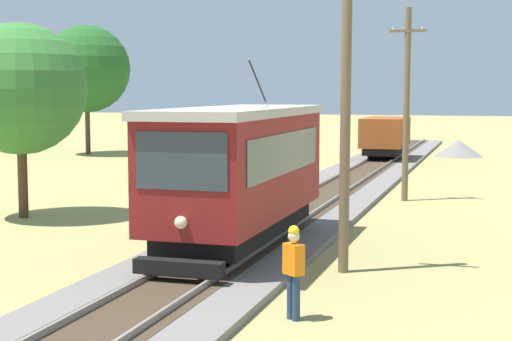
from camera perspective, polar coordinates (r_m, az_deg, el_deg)
The scene contains 8 objects.
red_tram at distance 20.83m, azimuth -1.19°, elevation 0.04°, with size 2.60×8.54×4.79m.
freight_car at distance 48.20m, azimuth 9.22°, elevation 2.48°, with size 2.40×5.20×2.31m.
utility_pole_near_tram at distance 18.66m, azimuth 6.42°, elevation 4.87°, with size 1.40×0.42×7.79m.
utility_pole_mid at distance 31.27m, azimuth 10.70°, elevation 4.81°, with size 1.40×0.45×7.40m.
gravel_pile at distance 52.98m, azimuth 14.26°, elevation 1.55°, with size 3.08×3.08×1.05m, color gray.
track_worker at distance 14.93m, azimuth 2.70°, elevation -6.96°, with size 0.45×0.42×1.78m.
tree_left_near at distance 27.64m, azimuth -16.49°, elevation 5.60°, with size 4.38×4.38×6.50m.
tree_right_near at distance 54.13m, azimuth -12.01°, elevation 7.11°, with size 5.74×5.74×8.53m.
Camera 1 is at (6.45, -6.07, 4.28)m, focal length 56.02 mm.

